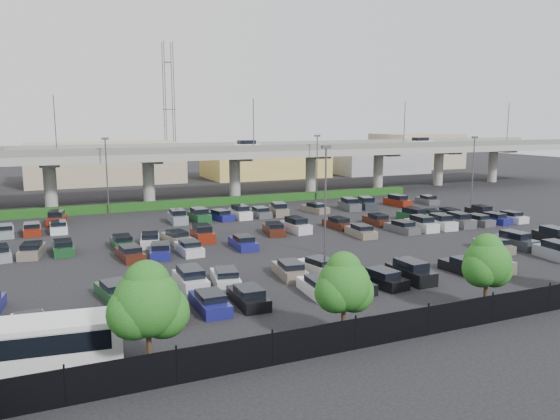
{
  "coord_description": "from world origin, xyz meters",
  "views": [
    {
      "loc": [
        -24.46,
        -52.47,
        12.62
      ],
      "look_at": [
        1.62,
        6.12,
        2.0
      ],
      "focal_mm": 35.0,
      "sensor_mm": 36.0,
      "label": 1
    }
  ],
  "objects": [
    {
      "name": "ground",
      "position": [
        0.0,
        0.0,
        0.0
      ],
      "size": [
        280.0,
        280.0,
        0.0
      ],
      "primitive_type": "plane",
      "color": "black"
    },
    {
      "name": "overpass",
      "position": [
        -0.17,
        31.98,
        6.97
      ],
      "size": [
        150.0,
        13.0,
        15.8
      ],
      "color": "gray",
      "rests_on": "ground"
    },
    {
      "name": "hedge",
      "position": [
        0.0,
        25.0,
        0.55
      ],
      "size": [
        66.0,
        1.6,
        1.1
      ],
      "primitive_type": "cube",
      "color": "#163A11",
      "rests_on": "ground"
    },
    {
      "name": "fence",
      "position": [
        -0.05,
        -28.0,
        0.9
      ],
      "size": [
        70.0,
        0.1,
        2.0
      ],
      "color": "black",
      "rests_on": "ground"
    },
    {
      "name": "tree_row",
      "position": [
        0.7,
        -26.53,
        3.52
      ],
      "size": [
        65.07,
        3.66,
        5.94
      ],
      "color": "#332316",
      "rests_on": "ground"
    },
    {
      "name": "shuttle_bus",
      "position": [
        -24.8,
        -23.42,
        1.38
      ],
      "size": [
        8.17,
        3.65,
        2.54
      ],
      "color": "silver",
      "rests_on": "ground"
    },
    {
      "name": "parked_cars",
      "position": [
        1.32,
        -3.1,
        0.62
      ],
      "size": [
        63.04,
        41.65,
        1.67
      ],
      "color": "#766A5C",
      "rests_on": "ground"
    },
    {
      "name": "light_poles",
      "position": [
        -4.13,
        2.0,
        6.24
      ],
      "size": [
        66.9,
        48.38,
        10.3
      ],
      "color": "#4A4A4F",
      "rests_on": "ground"
    },
    {
      "name": "distant_buildings",
      "position": [
        12.38,
        61.81,
        3.74
      ],
      "size": [
        138.0,
        24.0,
        9.0
      ],
      "color": "gray",
      "rests_on": "ground"
    },
    {
      "name": "comm_tower",
      "position": [
        4.0,
        74.0,
        15.61
      ],
      "size": [
        2.4,
        2.4,
        30.0
      ],
      "color": "#4A4A4F",
      "rests_on": "ground"
    }
  ]
}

